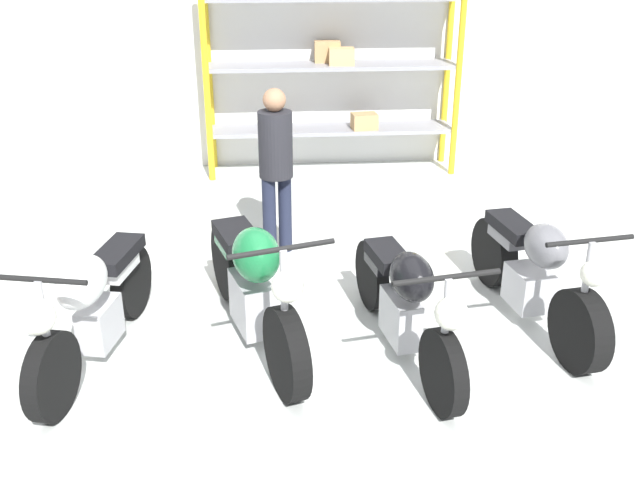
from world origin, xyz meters
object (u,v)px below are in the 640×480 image
(motorcycle_white, at_px, (92,304))
(person_browsing, at_px, (276,160))
(shelving_rack, at_px, (330,65))
(motorcycle_black, at_px, (405,300))
(motorcycle_grey, at_px, (534,273))
(motorcycle_green, at_px, (253,284))

(motorcycle_white, bearing_deg, person_browsing, 155.55)
(shelving_rack, xyz_separation_m, motorcycle_black, (0.13, -4.47, -0.92))
(person_browsing, bearing_deg, motorcycle_black, 173.53)
(motorcycle_grey, bearing_deg, motorcycle_green, -95.09)
(person_browsing, bearing_deg, motorcycle_white, 111.68)
(motorcycle_green, relative_size, motorcycle_black, 1.05)
(shelving_rack, distance_m, person_browsing, 2.70)
(motorcycle_grey, bearing_deg, motorcycle_white, -93.01)
(motorcycle_green, height_order, motorcycle_black, motorcycle_green)
(motorcycle_grey, bearing_deg, shelving_rack, -171.22)
(shelving_rack, distance_m, motorcycle_black, 4.57)
(motorcycle_white, xyz_separation_m, motorcycle_green, (1.15, 0.19, 0.02))
(shelving_rack, xyz_separation_m, motorcycle_grey, (1.24, -4.07, -0.94))
(motorcycle_green, bearing_deg, person_browsing, 155.44)
(motorcycle_white, bearing_deg, shelving_rack, 166.69)
(motorcycle_green, distance_m, motorcycle_grey, 2.22)
(shelving_rack, bearing_deg, person_browsing, -106.46)
(shelving_rack, height_order, motorcycle_grey, shelving_rack)
(motorcycle_white, bearing_deg, motorcycle_black, 100.11)
(motorcycle_green, distance_m, person_browsing, 1.71)
(motorcycle_grey, bearing_deg, person_browsing, -135.29)
(motorcycle_green, bearing_deg, motorcycle_white, -97.64)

